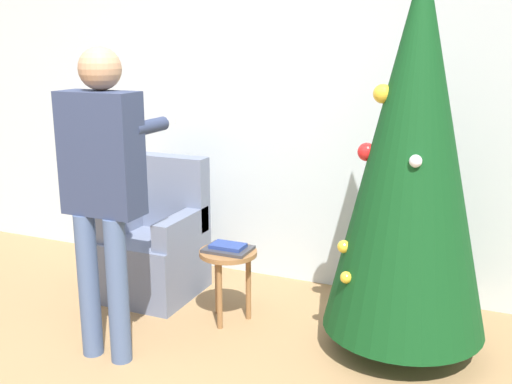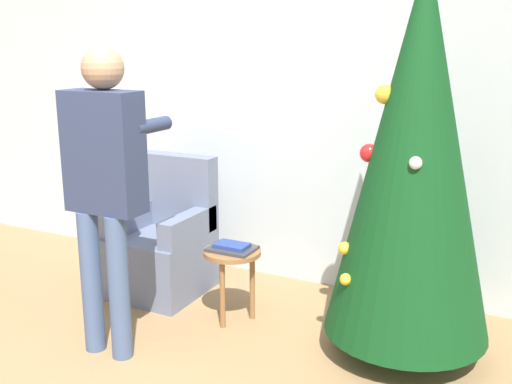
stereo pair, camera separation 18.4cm
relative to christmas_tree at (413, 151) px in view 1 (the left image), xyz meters
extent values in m
cube|color=silver|center=(-1.22, 0.79, 0.15)|extent=(8.00, 0.06, 2.70)
cylinder|color=brown|center=(0.00, 0.00, -1.13)|extent=(0.10, 0.10, 0.15)
cone|color=#0F4219|center=(0.00, 0.00, 0.00)|extent=(0.94, 0.94, 2.12)
sphere|color=gold|center=(-0.28, -0.29, -0.69)|extent=(0.07, 0.07, 0.07)
sphere|color=white|center=(0.05, -0.24, -0.01)|extent=(0.07, 0.07, 0.07)
sphere|color=gold|center=(-0.17, -0.05, 0.32)|extent=(0.11, 0.11, 0.11)
sphere|color=red|center=(-0.25, -0.02, -0.02)|extent=(0.11, 0.11, 0.11)
sphere|color=gold|center=(-0.33, -0.17, -0.55)|extent=(0.08, 0.08, 0.08)
cube|color=slate|center=(-1.81, 0.09, -0.98)|extent=(0.62, 0.65, 0.44)
cube|color=slate|center=(-1.81, 0.35, -0.49)|extent=(0.62, 0.14, 0.54)
cube|color=slate|center=(-2.06, 0.09, -0.67)|extent=(0.12, 0.58, 0.19)
cube|color=slate|center=(-1.55, 0.09, -0.67)|extent=(0.12, 0.58, 0.19)
cylinder|color=#475B84|center=(-1.66, -0.79, -0.77)|extent=(0.12, 0.12, 0.86)
cylinder|color=#475B84|center=(-1.46, -0.79, -0.77)|extent=(0.12, 0.12, 0.86)
cube|color=#2D3856|center=(-1.56, -0.73, 0.00)|extent=(0.45, 0.20, 0.68)
sphere|color=tan|center=(-1.56, -0.69, 0.45)|extent=(0.23, 0.23, 0.23)
cylinder|color=#2D3856|center=(-1.75, -0.54, 0.13)|extent=(0.08, 0.30, 0.08)
cylinder|color=#2D3856|center=(-1.37, -0.54, 0.13)|extent=(0.08, 0.30, 0.08)
cube|color=white|center=(-1.37, -0.35, 0.13)|extent=(0.04, 0.14, 0.04)
cylinder|color=olive|center=(-1.12, -0.07, -0.73)|extent=(0.38, 0.38, 0.03)
cylinder|color=olive|center=(-1.12, -0.20, -0.98)|extent=(0.04, 0.04, 0.45)
cylinder|color=olive|center=(-1.00, 0.00, -0.98)|extent=(0.04, 0.04, 0.45)
cylinder|color=olive|center=(-1.23, 0.00, -0.98)|extent=(0.04, 0.04, 0.45)
cube|color=#38383D|center=(-1.12, -0.07, -0.71)|extent=(0.30, 0.22, 0.02)
cube|color=navy|center=(-1.12, -0.07, -0.69)|extent=(0.22, 0.14, 0.02)
camera|label=1|loc=(0.49, -3.35, 0.60)|focal=42.00mm
camera|label=2|loc=(0.66, -3.27, 0.60)|focal=42.00mm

